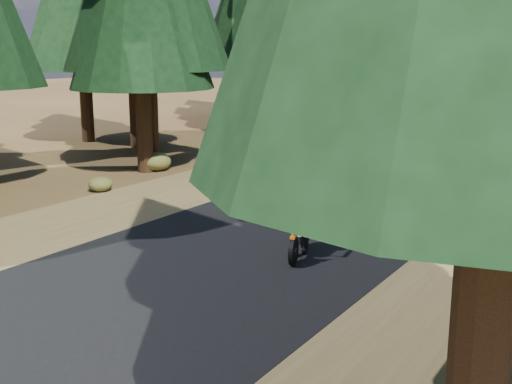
# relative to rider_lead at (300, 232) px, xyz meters

# --- Properties ---
(ground) EXTENTS (120.00, 120.00, 0.00)m
(ground) POSITION_rel_rider_lead_xyz_m (-1.13, -1.29, -0.50)
(ground) COLOR #432D18
(ground) RESTS_ON ground
(road) EXTENTS (6.00, 100.00, 0.01)m
(road) POSITION_rel_rider_lead_xyz_m (-1.13, 3.71, -0.49)
(road) COLOR black
(road) RESTS_ON ground
(shoulder_l) EXTENTS (3.20, 100.00, 0.01)m
(shoulder_l) POSITION_rel_rider_lead_xyz_m (-5.73, 3.71, -0.49)
(shoulder_l) COLOR brown
(shoulder_l) RESTS_ON ground
(understory_shrubs) EXTENTS (16.06, 31.64, 0.70)m
(understory_shrubs) POSITION_rel_rider_lead_xyz_m (-0.04, 7.76, -0.22)
(understory_shrubs) COLOR #474C1E
(understory_shrubs) RESTS_ON ground
(rider_lead) EXTENTS (0.95, 1.72, 1.47)m
(rider_lead) POSITION_rel_rider_lead_xyz_m (0.00, 0.00, 0.00)
(rider_lead) COLOR white
(rider_lead) RESTS_ON road
(rider_follow) EXTENTS (1.20, 2.02, 1.72)m
(rider_follow) POSITION_rel_rider_lead_xyz_m (-1.99, 4.87, 0.08)
(rider_follow) COLOR maroon
(rider_follow) RESTS_ON road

